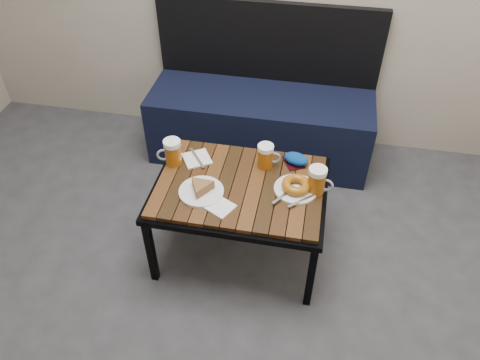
% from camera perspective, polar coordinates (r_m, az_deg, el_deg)
% --- Properties ---
extents(bench, '(1.40, 0.50, 0.95)m').
position_cam_1_polar(bench, '(3.06, 2.56, 7.61)').
color(bench, black).
rests_on(bench, ground).
extents(cafe_table, '(0.84, 0.62, 0.47)m').
position_cam_1_polar(cafe_table, '(2.29, 0.00, -1.34)').
color(cafe_table, black).
rests_on(cafe_table, ground).
extents(beer_mug_left, '(0.13, 0.10, 0.14)m').
position_cam_1_polar(beer_mug_left, '(2.36, -8.25, 3.38)').
color(beer_mug_left, '#A3520D').
rests_on(beer_mug_left, cafe_table).
extents(beer_mug_centre, '(0.12, 0.09, 0.13)m').
position_cam_1_polar(beer_mug_centre, '(2.32, 3.17, 2.94)').
color(beer_mug_centre, '#A3520D').
rests_on(beer_mug_centre, cafe_table).
extents(beer_mug_right, '(0.13, 0.10, 0.14)m').
position_cam_1_polar(beer_mug_right, '(2.21, 9.40, -0.04)').
color(beer_mug_right, '#A3520D').
rests_on(beer_mug_right, cafe_table).
extents(plate_pie, '(0.21, 0.21, 0.06)m').
position_cam_1_polar(plate_pie, '(2.21, -4.77, -1.10)').
color(plate_pie, white).
rests_on(plate_pie, cafe_table).
extents(plate_bagel, '(0.25, 0.24, 0.06)m').
position_cam_1_polar(plate_bagel, '(2.23, 6.84, -0.83)').
color(plate_bagel, white).
rests_on(plate_bagel, cafe_table).
extents(napkin_left, '(0.18, 0.18, 0.01)m').
position_cam_1_polar(napkin_left, '(2.41, -5.27, 2.61)').
color(napkin_left, white).
rests_on(napkin_left, cafe_table).
extents(napkin_right, '(0.16, 0.15, 0.01)m').
position_cam_1_polar(napkin_right, '(2.15, -2.55, -3.23)').
color(napkin_right, white).
rests_on(napkin_right, cafe_table).
extents(passport_navy, '(0.14, 0.11, 0.01)m').
position_cam_1_polar(passport_navy, '(2.19, -5.09, -2.20)').
color(passport_navy, black).
rests_on(passport_navy, cafe_table).
extents(passport_burgundy, '(0.13, 0.14, 0.01)m').
position_cam_1_polar(passport_burgundy, '(2.39, 6.54, 2.16)').
color(passport_burgundy, black).
rests_on(passport_burgundy, cafe_table).
extents(knit_pouch, '(0.15, 0.12, 0.06)m').
position_cam_1_polar(knit_pouch, '(2.38, 6.86, 2.58)').
color(knit_pouch, '#050D88').
rests_on(knit_pouch, cafe_table).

